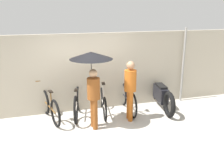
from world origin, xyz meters
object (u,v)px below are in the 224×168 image
at_px(motorcycle, 161,95).
at_px(parked_bicycle_3, 127,99).
at_px(parked_bicycle_1, 77,103).
at_px(pedestrian_leading, 92,68).
at_px(pedestrian_center, 130,86).
at_px(parked_bicycle_0, 50,107).
at_px(parked_bicycle_2, 103,101).

bearing_deg(motorcycle, parked_bicycle_3, 95.50).
bearing_deg(parked_bicycle_1, pedestrian_leading, -145.82).
distance_m(pedestrian_leading, motorcycle, 2.65).
distance_m(pedestrian_center, motorcycle, 1.46).
distance_m(parked_bicycle_1, pedestrian_leading, 1.43).
xyz_separation_m(parked_bicycle_1, pedestrian_leading, (0.29, -0.76, 1.18)).
relative_size(parked_bicycle_1, motorcycle, 0.78).
height_order(parked_bicycle_1, parked_bicycle_3, parked_bicycle_3).
bearing_deg(pedestrian_center, parked_bicycle_0, 170.14).
height_order(parked_bicycle_3, pedestrian_leading, pedestrian_leading).
distance_m(parked_bicycle_0, parked_bicycle_2, 1.51).
height_order(parked_bicycle_1, motorcycle, parked_bicycle_1).
distance_m(parked_bicycle_1, motorcycle, 2.57).
bearing_deg(parked_bicycle_1, pedestrian_center, -102.77).
relative_size(parked_bicycle_1, parked_bicycle_2, 0.98).
height_order(parked_bicycle_0, parked_bicycle_3, parked_bicycle_3).
height_order(parked_bicycle_2, parked_bicycle_3, parked_bicycle_3).
bearing_deg(pedestrian_leading, pedestrian_center, 0.87).
xyz_separation_m(parked_bicycle_0, parked_bicycle_3, (2.26, -0.01, 0.01)).
xyz_separation_m(parked_bicycle_0, pedestrian_leading, (1.05, -0.73, 1.19)).
relative_size(parked_bicycle_3, pedestrian_center, 1.06).
bearing_deg(pedestrian_leading, parked_bicycle_2, 53.89).
bearing_deg(parked_bicycle_3, pedestrian_center, 169.27).
height_order(pedestrian_center, motorcycle, pedestrian_center).
distance_m(parked_bicycle_0, pedestrian_leading, 1.75).
xyz_separation_m(parked_bicycle_0, parked_bicycle_2, (1.51, 0.03, -0.02)).
bearing_deg(parked_bicycle_1, parked_bicycle_2, -77.07).
relative_size(parked_bicycle_1, pedestrian_center, 1.03).
distance_m(parked_bicycle_1, pedestrian_center, 1.60).
height_order(parked_bicycle_2, motorcycle, parked_bicycle_2).
bearing_deg(motorcycle, parked_bicycle_0, 96.94).
height_order(parked_bicycle_0, motorcycle, parked_bicycle_0).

